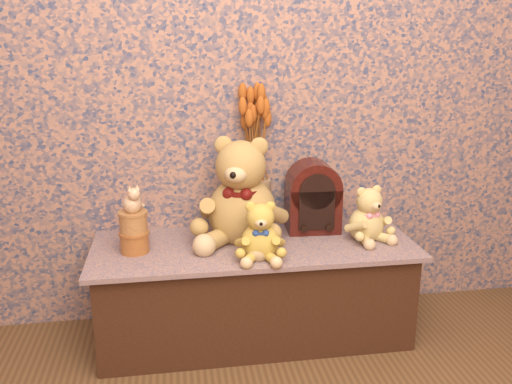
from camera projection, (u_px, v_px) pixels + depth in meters
The scene contains 10 objects.
display_shelf at pixel (254, 290), 2.35m from camera, with size 1.35×0.52×0.43m, color navy.
teddy_large at pixel (242, 185), 2.28m from camera, with size 0.38×0.45×0.48m, color #A0753E, non-canonical shape.
teddy_medium at pixel (260, 228), 2.12m from camera, with size 0.20×0.23×0.25m, color gold, non-canonical shape.
teddy_small at pixel (367, 211), 2.31m from camera, with size 0.20×0.24×0.25m, color tan, non-canonical shape.
cathedral_radio at pixel (313, 196), 2.42m from camera, with size 0.23×0.17×0.32m, color #360F09, non-canonical shape.
ceramic_vase at pixel (256, 204), 2.46m from camera, with size 0.13×0.13×0.22m, color tan.
dried_stalks at pixel (256, 135), 2.38m from camera, with size 0.21×0.21×0.40m, color #B4551C, non-canonical shape.
biscuit_tin_lower at pixel (135, 242), 2.20m from camera, with size 0.12×0.12×0.08m, color #AE8933.
biscuit_tin_upper at pixel (133, 222), 2.17m from camera, with size 0.11×0.11×0.09m, color #DBAF60.
cat_figurine at pixel (132, 198), 2.14m from camera, with size 0.09×0.10×0.12m, color silver, non-canonical shape.
Camera 1 is at (-0.33, -0.87, 1.28)m, focal length 38.29 mm.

